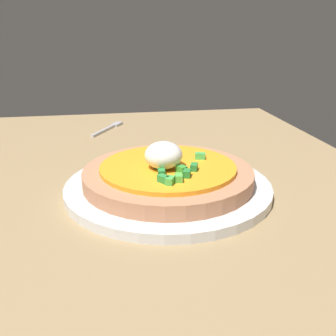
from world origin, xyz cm
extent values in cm
cube|color=#957A53|center=(0.00, 0.00, 1.72)|extent=(104.63, 69.19, 3.44)
cylinder|color=silver|center=(5.34, -3.47, 4.02)|extent=(25.69, 25.69, 1.16)
cylinder|color=tan|center=(5.34, -3.47, 5.52)|extent=(21.06, 21.06, 1.85)
cylinder|color=orange|center=(5.34, -3.47, 6.71)|extent=(16.80, 16.80, 0.52)
ellipsoid|color=white|center=(4.48, -2.79, 8.60)|extent=(4.54, 4.54, 3.26)
cube|color=green|center=(-0.61, -2.68, 7.37)|extent=(1.51, 1.32, 0.80)
cube|color=green|center=(7.00, -7.96, 7.37)|extent=(1.17, 1.47, 0.80)
cube|color=#2A8337|center=(3.09, -6.22, 7.37)|extent=(1.48, 1.21, 0.80)
cube|color=green|center=(2.66, -4.63, 7.37)|extent=(1.51, 1.34, 0.80)
cube|color=#278134|center=(1.17, -4.94, 7.37)|extent=(1.47, 1.18, 0.80)
cube|color=#288538|center=(1.90, -2.13, 7.37)|extent=(1.35, 0.92, 0.80)
cube|color=#2E7E2C|center=(4.32, -2.29, 7.37)|extent=(1.36, 1.51, 0.80)
cube|color=#2B8C3A|center=(0.20, -2.04, 7.37)|extent=(1.51, 1.38, 0.80)
cube|color=#52B443|center=(0.30, -3.74, 7.37)|extent=(1.36, 0.94, 0.80)
cube|color=#50AF4B|center=(10.21, -4.02, 7.37)|extent=(1.48, 1.20, 0.80)
cube|color=#B7B7BC|center=(35.82, 4.06, 3.69)|extent=(7.75, 4.84, 0.50)
cube|color=#B7B7BC|center=(40.76, 1.20, 3.69)|extent=(3.12, 2.62, 0.50)
camera|label=1|loc=(-39.50, 4.22, 23.45)|focal=42.08mm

